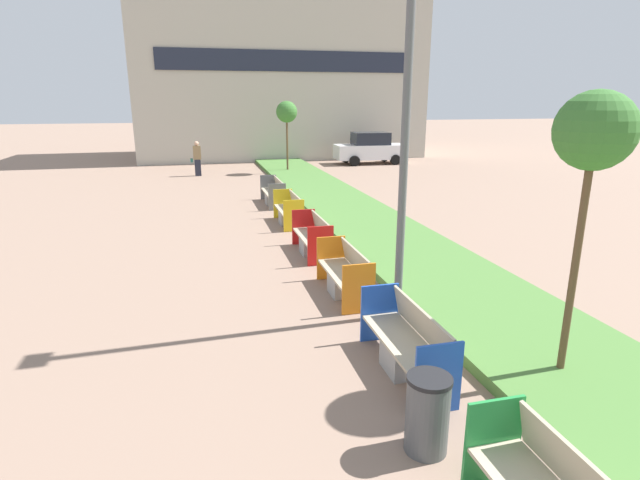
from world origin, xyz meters
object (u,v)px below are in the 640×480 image
Objects in this scene: bench_blue_frame at (407,348)px; bench_red_frame at (313,240)px; sapling_tree_near at (594,136)px; street_lamp_post at (408,82)px; bench_orange_frame at (345,277)px; bench_grey_frame at (274,194)px; litter_bin at (427,414)px; sapling_tree_far at (287,113)px; parked_car_distant at (370,148)px; pedestrian_walking at (197,158)px; bench_yellow_frame at (289,213)px.

bench_red_frame is at bearing 90.02° from bench_blue_frame.
street_lamp_post is at bearing 118.51° from sapling_tree_near.
sapling_tree_near is at bearing -61.97° from bench_orange_frame.
litter_bin is at bearing -91.93° from bench_grey_frame.
bench_red_frame is (-0.00, 5.81, -0.00)m from bench_blue_frame.
bench_orange_frame is at bearing 90.03° from bench_blue_frame.
sapling_tree_near is 20.78m from sapling_tree_far.
litter_bin is 3.87m from sapling_tree_near.
sapling_tree_near is at bearing -100.51° from parked_car_distant.
pedestrian_walking is (-2.62, 17.13, 0.52)m from bench_orange_frame.
sapling_tree_far reaches higher than pedestrian_walking.
bench_red_frame is 2.11× the size of litter_bin.
pedestrian_walking is 0.41× the size of parked_car_distant.
pedestrian_walking reaches higher than litter_bin.
bench_orange_frame is at bearing 117.02° from street_lamp_post.
parked_car_distant reaches higher than pedestrian_walking.
bench_orange_frame is (-0.00, 3.01, -0.00)m from bench_blue_frame.
bench_red_frame is at bearing 98.72° from street_lamp_post.
pedestrian_walking is at bearing 179.02° from sapling_tree_far.
litter_bin is at bearing -107.51° from street_lamp_post.
bench_blue_frame is 0.96× the size of bench_grey_frame.
bench_red_frame is 14.64m from sapling_tree_far.
sapling_tree_far reaches higher than bench_blue_frame.
pedestrian_walking is (-3.23, 18.33, -3.13)m from street_lamp_post.
parked_car_distant is (7.51, 16.91, 0.55)m from bench_red_frame.
bench_blue_frame is 20.34m from sapling_tree_far.
pedestrian_walking is (-2.62, 11.13, 0.52)m from bench_yellow_frame.
bench_orange_frame is at bearing -108.10° from parked_car_distant.
bench_red_frame is 3.20m from bench_yellow_frame.
parked_car_distant is (5.53, 23.44, -2.41)m from sapling_tree_near.
bench_grey_frame is 0.59× the size of sapling_tree_far.
bench_yellow_frame and bench_grey_frame have the same top height.
bench_red_frame is 0.26× the size of street_lamp_post.
bench_blue_frame reaches higher than litter_bin.
bench_orange_frame is 17.33m from pedestrian_walking.
sapling_tree_near is at bearing 19.96° from litter_bin.
bench_blue_frame is 1.67m from litter_bin.
bench_blue_frame is at bearing -82.58° from pedestrian_walking.
bench_blue_frame is 0.53× the size of sapling_tree_near.
bench_orange_frame is 0.50× the size of sapling_tree_near.
sapling_tree_near is (1.98, -12.85, 2.96)m from bench_grey_frame.
street_lamp_post is (0.61, -7.21, 3.65)m from bench_yellow_frame.
bench_grey_frame is (0.00, 3.12, 0.01)m from bench_yellow_frame.
pedestrian_walking is (-4.60, 20.85, -2.44)m from sapling_tree_near.
bench_red_frame is 0.49× the size of sapling_tree_near.
bench_grey_frame is at bearing -122.59° from parked_car_distant.
bench_grey_frame is 2.39× the size of litter_bin.
bench_red_frame is 18.51m from parked_car_distant.
bench_orange_frame and bench_yellow_frame have the same top height.
bench_blue_frame is at bearing -89.97° from bench_orange_frame.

